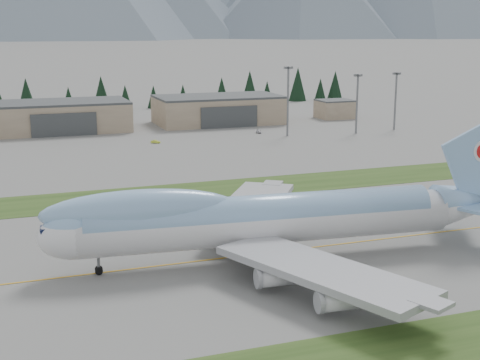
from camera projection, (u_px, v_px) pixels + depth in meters
name	position (u px, v px, depth m)	size (l,w,h in m)	color
ground	(238.00, 256.00, 109.63)	(7000.00, 7000.00, 0.00)	slate
grass_strip_far	(172.00, 194.00, 150.92)	(400.00, 18.00, 0.08)	#2B4819
taxiway_line_main	(238.00, 256.00, 109.63)	(400.00, 0.40, 0.02)	gold
boeing_747_freighter	(264.00, 218.00, 106.66)	(80.03, 68.74, 21.05)	silver
hangar_center	(61.00, 116.00, 241.05)	(48.00, 26.60, 10.80)	gray
hangar_right	(218.00, 109.00, 260.77)	(48.00, 26.60, 10.80)	gray
control_shed	(335.00, 109.00, 275.81)	(14.00, 12.00, 7.60)	gray
floodlight_masts	(202.00, 95.00, 216.09)	(164.05, 8.00, 23.77)	slate
service_vehicle_b	(156.00, 143.00, 216.63)	(1.10, 3.12, 1.03)	#C1D234
service_vehicle_c	(259.00, 133.00, 237.58)	(1.66, 4.09, 1.19)	#B2B1B6
conifer_belt	(77.00, 94.00, 301.62)	(270.91, 15.42, 16.97)	black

